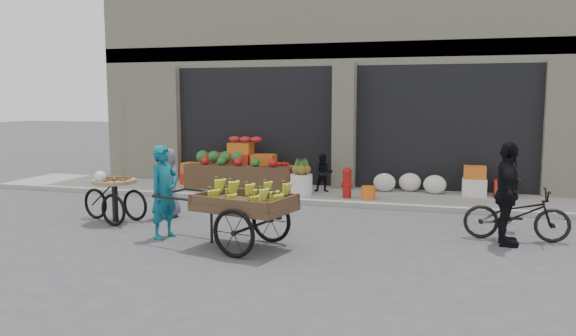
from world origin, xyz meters
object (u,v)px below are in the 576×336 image
(orange_bucket, at_px, (368,193))
(cyclist, at_px, (507,194))
(pineapple_bin, at_px, (301,185))
(vendor_woman, at_px, (164,192))
(banana_cart, at_px, (241,200))
(fire_hydrant, at_px, (347,181))
(vendor_grey, at_px, (167,183))
(tricycle_cart, at_px, (114,193))
(bicycle, at_px, (516,214))
(seated_person, at_px, (324,173))

(orange_bucket, distance_m, cyclist, 3.99)
(pineapple_bin, xyz_separation_m, cyclist, (4.27, -3.01, 0.49))
(cyclist, bearing_deg, vendor_woman, 100.38)
(pineapple_bin, bearing_deg, vendor_woman, -108.19)
(vendor_woman, bearing_deg, banana_cart, -83.26)
(orange_bucket, bearing_deg, cyclist, -47.46)
(fire_hydrant, distance_m, cyclist, 4.35)
(vendor_grey, relative_size, cyclist, 0.83)
(pineapple_bin, bearing_deg, tricycle_cart, -131.55)
(vendor_woman, relative_size, vendor_grey, 1.14)
(fire_hydrant, bearing_deg, tricycle_cart, -141.15)
(pineapple_bin, distance_m, bicycle, 5.18)
(vendor_woman, relative_size, cyclist, 0.94)
(fire_hydrant, xyz_separation_m, orange_bucket, (0.50, -0.05, -0.23))
(cyclist, bearing_deg, orange_bucket, 41.76)
(tricycle_cart, xyz_separation_m, bicycle, (7.37, 0.66, -0.11))
(vendor_grey, xyz_separation_m, bicycle, (6.58, -0.01, -0.26))
(pineapple_bin, bearing_deg, seated_person, 56.31)
(vendor_woman, bearing_deg, pineapple_bin, -1.93)
(pineapple_bin, xyz_separation_m, vendor_grey, (-2.11, -2.60, 0.34))
(vendor_grey, xyz_separation_m, cyclist, (6.38, -0.41, 0.15))
(banana_cart, bearing_deg, cyclist, 32.07)
(pineapple_bin, height_order, seated_person, seated_person)
(tricycle_cart, bearing_deg, pineapple_bin, 62.08)
(vendor_woman, xyz_separation_m, cyclist, (5.62, 1.11, 0.05))
(seated_person, bearing_deg, vendor_grey, -138.05)
(cyclist, bearing_deg, seated_person, 46.21)
(bicycle, bearing_deg, cyclist, 152.66)
(banana_cart, bearing_deg, seated_person, 100.99)
(bicycle, bearing_deg, vendor_grey, 89.16)
(bicycle, bearing_deg, vendor_woman, 103.75)
(fire_hydrant, bearing_deg, orange_bucket, -5.71)
(tricycle_cart, height_order, cyclist, cyclist)
(fire_hydrant, distance_m, tricycle_cart, 5.13)
(banana_cart, xyz_separation_m, bicycle, (4.30, 1.76, -0.33))
(fire_hydrant, height_order, cyclist, cyclist)
(banana_cart, xyz_separation_m, tricycle_cart, (-3.06, 1.10, -0.21))
(bicycle, bearing_deg, banana_cart, 111.51)
(seated_person, relative_size, vendor_woman, 0.58)
(orange_bucket, relative_size, cyclist, 0.19)
(cyclist, bearing_deg, banana_cart, 107.61)
(orange_bucket, relative_size, bicycle, 0.19)
(banana_cart, bearing_deg, orange_bucket, 85.13)
(fire_hydrant, bearing_deg, banana_cart, -102.19)
(fire_hydrant, xyz_separation_m, vendor_woman, (-2.45, -4.07, 0.30))
(seated_person, relative_size, bicycle, 0.54)
(orange_bucket, bearing_deg, vendor_woman, -126.31)
(orange_bucket, xyz_separation_m, vendor_woman, (-2.95, -4.02, 0.53))
(pineapple_bin, height_order, vendor_woman, vendor_woman)
(banana_cart, height_order, tricycle_cart, banana_cart)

